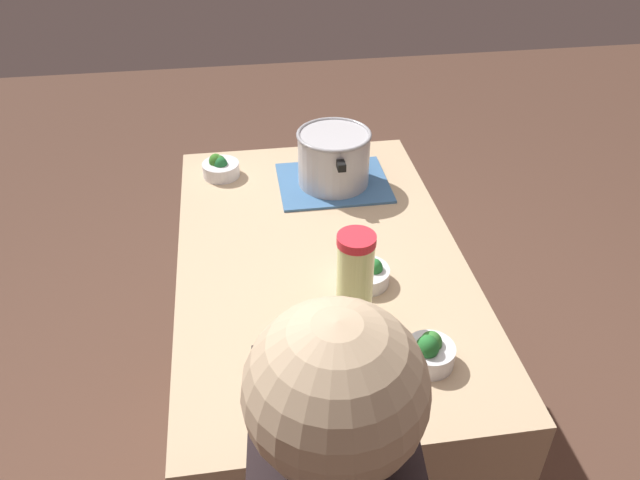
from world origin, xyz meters
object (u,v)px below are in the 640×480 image
at_px(cooking_pot, 334,157).
at_px(lemonade_pitcher, 355,282).
at_px(broccoli_bowl_center, 220,167).
at_px(broccoli_bowl_front, 366,273).
at_px(broccoli_bowl_back, 429,352).

height_order(cooking_pot, lemonade_pitcher, lemonade_pitcher).
distance_m(lemonade_pitcher, broccoli_bowl_center, 0.83).
bearing_deg(broccoli_bowl_front, broccoli_bowl_center, -149.13).
bearing_deg(cooking_pot, lemonade_pitcher, -5.30).
height_order(cooking_pot, broccoli_bowl_front, cooking_pot).
bearing_deg(cooking_pot, broccoli_bowl_back, 5.85).
relative_size(cooking_pot, broccoli_bowl_center, 2.50).
distance_m(broccoli_bowl_front, broccoli_bowl_back, 0.31).
relative_size(cooking_pot, broccoli_bowl_front, 2.39).
height_order(broccoli_bowl_front, broccoli_bowl_center, broccoli_bowl_center).
xyz_separation_m(cooking_pot, broccoli_bowl_front, (0.50, 0.00, -0.07)).
height_order(cooking_pot, broccoli_bowl_center, cooking_pot).
xyz_separation_m(broccoli_bowl_front, broccoli_bowl_center, (-0.61, -0.37, 0.00)).
relative_size(cooking_pot, lemonade_pitcher, 1.16).
relative_size(broccoli_bowl_front, broccoli_bowl_center, 1.05).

